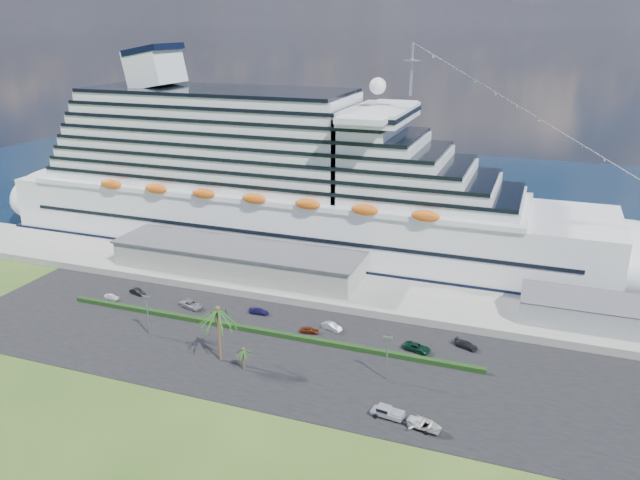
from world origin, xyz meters
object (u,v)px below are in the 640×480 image
at_px(cruise_ship, 289,189).
at_px(boat_trailer, 425,424).
at_px(parked_car_3, 259,311).
at_px(pickup_truck, 387,412).

xyz_separation_m(cruise_ship, boat_trailer, (50.46, -67.83, -15.40)).
distance_m(parked_car_3, boat_trailer, 49.04).
height_order(pickup_truck, boat_trailer, pickup_truck).
distance_m(cruise_ship, parked_car_3, 44.45).
bearing_deg(cruise_ship, parked_car_3, -76.21).
relative_size(cruise_ship, boat_trailer, 30.01).
bearing_deg(cruise_ship, boat_trailer, -53.35).
bearing_deg(pickup_truck, parked_car_3, 142.70).
bearing_deg(parked_car_3, pickup_truck, -130.45).
relative_size(cruise_ship, pickup_truck, 36.33).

